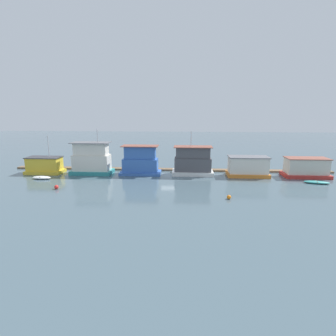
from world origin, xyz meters
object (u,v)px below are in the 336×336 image
object	(u,v)px
houseboat_teal	(92,160)
houseboat_orange	(248,167)
buoy_red	(56,187)
houseboat_white	(193,162)
houseboat_red	(306,168)
buoy_orange	(229,197)
houseboat_blue	(140,162)
dinghy_white	(42,178)
houseboat_yellow	(45,165)
mooring_post_near_right	(293,169)
dinghy_teal	(317,182)
mooring_post_far_left	(178,168)

from	to	relation	value
houseboat_teal	houseboat_orange	size ratio (longest dim) A/B	1.15
houseboat_teal	buoy_red	distance (m)	10.14
houseboat_white	houseboat_red	bearing A→B (deg)	-1.34
buoy_orange	houseboat_blue	bearing A→B (deg)	136.53
dinghy_white	houseboat_teal	bearing A→B (deg)	31.66
houseboat_yellow	houseboat_teal	size ratio (longest dim) A/B	0.85
houseboat_white	buoy_red	xyz separation A→B (m)	(-19.80, -10.29, -1.96)
buoy_red	buoy_orange	distance (m)	24.29
mooring_post_near_right	houseboat_red	bearing A→B (deg)	-66.60
houseboat_blue	mooring_post_near_right	world-z (taller)	houseboat_blue
houseboat_teal	houseboat_white	bearing A→B (deg)	1.79
houseboat_yellow	houseboat_orange	bearing A→B (deg)	0.34
houseboat_red	buoy_red	world-z (taller)	houseboat_red
houseboat_blue	dinghy_teal	world-z (taller)	houseboat_blue
houseboat_yellow	houseboat_orange	distance (m)	36.07
houseboat_orange	dinghy_teal	distance (m)	10.61
houseboat_white	dinghy_white	bearing A→B (deg)	-168.89
houseboat_white	dinghy_white	size ratio (longest dim) A/B	2.38
houseboat_blue	buoy_orange	bearing A→B (deg)	-43.47
houseboat_white	houseboat_yellow	bearing A→B (deg)	-178.35
houseboat_yellow	buoy_orange	size ratio (longest dim) A/B	12.35
houseboat_orange	houseboat_red	world-z (taller)	houseboat_orange
houseboat_blue	mooring_post_far_left	xyz separation A→B (m)	(6.55, 2.39, -1.48)
buoy_orange	houseboat_white	bearing A→B (deg)	108.25
houseboat_orange	dinghy_white	size ratio (longest dim) A/B	2.19
houseboat_red	buoy_orange	bearing A→B (deg)	-139.57
mooring_post_far_left	buoy_orange	bearing A→B (deg)	-65.26
dinghy_teal	buoy_orange	xyz separation A→B (m)	(-14.77, -8.41, 0.07)
dinghy_white	buoy_red	world-z (taller)	buoy_red
mooring_post_near_right	mooring_post_far_left	bearing A→B (deg)	180.00
buoy_orange	buoy_red	bearing A→B (deg)	173.32
houseboat_blue	dinghy_teal	distance (m)	28.78
houseboat_white	houseboat_red	size ratio (longest dim) A/B	1.03
houseboat_yellow	dinghy_teal	bearing A→B (deg)	-4.92
houseboat_red	mooring_post_near_right	bearing A→B (deg)	113.40
houseboat_yellow	houseboat_blue	size ratio (longest dim) A/B	0.95
houseboat_teal	houseboat_orange	xyz separation A→B (m)	(27.41, 0.01, -0.84)
buoy_red	houseboat_white	bearing A→B (deg)	27.47
dinghy_white	dinghy_teal	bearing A→B (deg)	0.27
mooring_post_near_right	dinghy_white	bearing A→B (deg)	-170.69
houseboat_blue	dinghy_teal	size ratio (longest dim) A/B	1.84
houseboat_orange	mooring_post_near_right	world-z (taller)	houseboat_orange
houseboat_yellow	houseboat_white	bearing A→B (deg)	1.65
houseboat_blue	buoy_orange	xyz separation A→B (m)	(13.59, -12.88, -1.92)
dinghy_white	buoy_red	size ratio (longest dim) A/B	5.33
houseboat_teal	dinghy_white	distance (m)	8.59
mooring_post_near_right	dinghy_teal	bearing A→B (deg)	-81.45
houseboat_orange	mooring_post_near_right	distance (m)	9.08
houseboat_white	houseboat_red	distance (m)	19.21
houseboat_red	buoy_red	distance (m)	40.23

